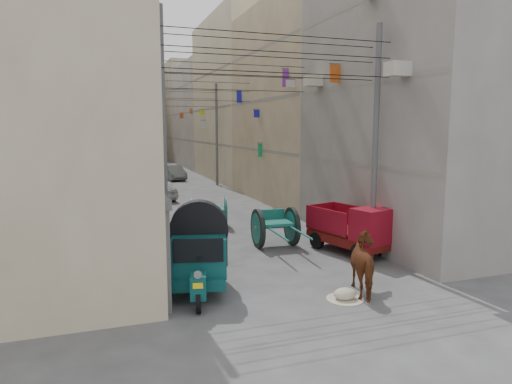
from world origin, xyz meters
name	(u,v)px	position (x,y,z in m)	size (l,w,h in m)	color
ground	(385,351)	(0.00, 0.00, 0.00)	(140.00, 140.00, 0.00)	#404043
building_row_left	(62,105)	(-8.00, 34.13, 6.46)	(8.00, 62.00, 14.00)	beige
building_row_right	(246,108)	(8.00, 34.13, 6.46)	(8.00, 62.00, 14.00)	gray
end_cap_building	(133,115)	(0.00, 66.00, 6.50)	(22.00, 10.00, 13.00)	#B7AE90
shutters_left	(141,208)	(-3.92, 10.38, 1.49)	(0.18, 14.40, 2.88)	#4D4E53
signboards	(187,146)	(-0.01, 21.66, 3.43)	(8.22, 40.52, 5.67)	#C3D717
ac_units	(354,49)	(3.65, 7.67, 7.43)	(0.70, 6.55, 3.35)	#BBB7A8
utility_poles	(202,138)	(0.00, 17.00, 4.00)	(7.40, 22.20, 8.00)	#535355
overhead_cables	(213,82)	(0.00, 14.40, 6.77)	(7.40, 22.52, 1.12)	black
auto_rickshaw	(199,252)	(-2.88, 4.59, 1.17)	(2.05, 2.92, 1.98)	black
tonga_cart	(275,227)	(0.95, 8.58, 0.78)	(1.63, 3.36, 1.50)	black
mini_truck	(357,231)	(3.30, 6.49, 0.87)	(2.22, 3.49, 1.81)	black
second_cart	(209,211)	(-0.69, 12.72, 0.77)	(1.89, 1.74, 1.44)	#155E53
feed_sack	(345,294)	(0.68, 2.79, 0.16)	(0.62, 0.50, 0.31)	beige
horse	(367,265)	(1.48, 3.00, 0.81)	(0.88, 1.92, 1.62)	brown
distant_car_white	(158,190)	(-1.86, 21.83, 0.65)	(1.52, 3.79, 1.29)	#BCBCBC
distant_car_grey	(174,172)	(0.89, 32.85, 0.65)	(1.38, 3.96, 1.30)	#545855
distant_car_green	(152,166)	(-0.13, 40.63, 0.65)	(1.82, 4.48, 1.30)	#1B5032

